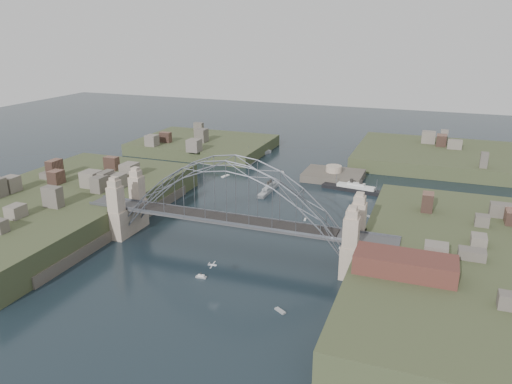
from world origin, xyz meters
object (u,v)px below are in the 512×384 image
(naval_cruiser_far, at_px, (257,154))
(ocean_liner, at_px, (356,189))
(fort_island, at_px, (333,180))
(bridge, at_px, (231,205))
(naval_cruiser_near, at_px, (269,189))
(wharf_shed, at_px, (405,264))

(naval_cruiser_far, height_order, ocean_liner, naval_cruiser_far)
(naval_cruiser_far, distance_m, ocean_liner, 60.64)
(fort_island, bearing_deg, naval_cruiser_far, 150.40)
(bridge, height_order, naval_cruiser_near, bridge)
(fort_island, distance_m, naval_cruiser_near, 28.48)
(fort_island, height_order, ocean_liner, ocean_liner)
(wharf_shed, distance_m, naval_cruiser_far, 128.68)
(naval_cruiser_near, bearing_deg, wharf_shed, -51.04)
(bridge, distance_m, fort_island, 72.14)
(naval_cruiser_far, bearing_deg, ocean_liner, -34.29)
(wharf_shed, relative_size, ocean_liner, 0.81)
(bridge, height_order, wharf_shed, bridge)
(bridge, xyz_separation_m, naval_cruiser_far, (-27.63, 92.52, -11.37))
(naval_cruiser_near, bearing_deg, fort_island, 50.00)
(naval_cruiser_near, height_order, naval_cruiser_far, naval_cruiser_far)
(naval_cruiser_far, bearing_deg, bridge, -73.37)
(naval_cruiser_near, bearing_deg, bridge, -82.56)
(naval_cruiser_far, xyz_separation_m, ocean_liner, (50.11, -34.16, -0.02))
(naval_cruiser_near, distance_m, ocean_liner, 30.51)
(fort_island, bearing_deg, naval_cruiser_near, -130.00)
(wharf_shed, height_order, naval_cruiser_far, wharf_shed)
(wharf_shed, xyz_separation_m, naval_cruiser_near, (-50.29, 62.20, -9.18))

